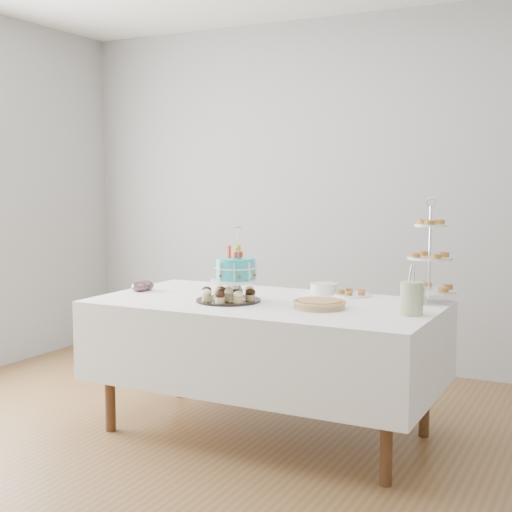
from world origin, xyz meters
The scene contains 12 objects.
floor centered at (0.00, 0.00, 0.00)m, with size 5.00×5.00×0.00m, color brown.
walls centered at (0.00, 0.00, 1.35)m, with size 5.04×4.04×2.70m.
table centered at (0.00, 0.30, 0.54)m, with size 1.92×1.02×0.77m.
birthday_cake centered at (-0.13, 0.18, 0.88)m, with size 0.27×0.27×0.42m.
cupcake_tray centered at (-0.18, 0.19, 0.81)m, with size 0.36×0.36×0.08m.
pie centered at (0.36, 0.22, 0.80)m, with size 0.28×0.28×0.05m.
tiered_stand centered at (0.82, 0.69, 1.01)m, with size 0.30×0.30×0.58m.
plate_stack centered at (0.19, 0.70, 0.80)m, with size 0.16×0.16×0.06m.
pastry_plate centered at (0.37, 0.70, 0.78)m, with size 0.22×0.22×0.03m.
jam_bowl_a centered at (-0.84, 0.26, 0.80)m, with size 0.10×0.10×0.06m.
jam_bowl_b centered at (-0.84, 0.32, 0.80)m, with size 0.10×0.10×0.06m.
utensil_pitcher centered at (0.84, 0.26, 0.86)m, with size 0.12×0.11×0.26m.
Camera 1 is at (1.75, -3.25, 1.44)m, focal length 50.00 mm.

